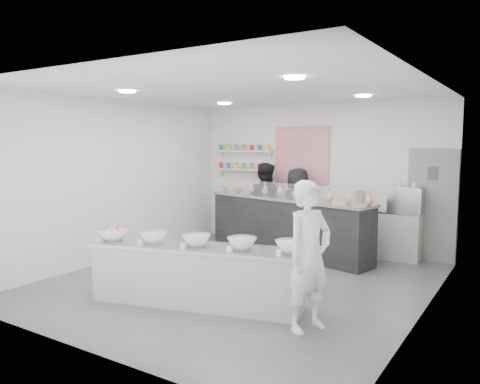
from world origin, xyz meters
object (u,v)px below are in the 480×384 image
prep_counter (197,275)px  woman_prep (309,256)px  staff_right (297,209)px  back_bar (287,226)px  espresso_ledge (387,235)px  espresso_machine (406,200)px  staff_left (265,204)px

prep_counter → woman_prep: (1.65, 0.02, 0.48)m
prep_counter → staff_right: size_ratio=1.76×
back_bar → espresso_ledge: bearing=34.8°
espresso_machine → staff_right: bearing=-175.2°
espresso_ledge → staff_right: staff_right is taller
espresso_machine → staff_left: 2.94m
prep_counter → woman_prep: size_ratio=1.68×
espresso_ledge → staff_left: size_ratio=0.69×
woman_prep → staff_right: size_ratio=1.05×
back_bar → woman_prep: size_ratio=2.07×
espresso_machine → staff_left: (-2.92, -0.18, -0.26)m
back_bar → espresso_ledge: (1.78, 0.70, -0.11)m
prep_counter → staff_left: (-1.09, 3.81, 0.49)m
back_bar → woman_prep: (1.93, -3.27, 0.32)m
prep_counter → espresso_ledge: size_ratio=2.42×
espresso_machine → woman_prep: bearing=-92.6°
prep_counter → woman_prep: woman_prep is taller
staff_left → staff_right: (0.78, 0.00, -0.05)m
staff_left → staff_right: 0.78m
espresso_machine → staff_right: size_ratio=0.36×
espresso_ledge → staff_right: 1.85m
woman_prep → staff_left: bearing=57.1°
espresso_ledge → espresso_machine: espresso_machine is taller
woman_prep → staff_left: 4.68m
prep_counter → espresso_machine: bearing=50.7°
espresso_ledge → staff_left: staff_left is taller
prep_counter → staff_left: size_ratio=1.67×
back_bar → staff_left: bearing=160.4°
back_bar → espresso_machine: bearing=31.6°
woman_prep → staff_right: (-1.96, 3.79, -0.04)m
back_bar → espresso_machine: (2.11, 0.70, 0.58)m
back_bar → espresso_ledge: back_bar is taller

